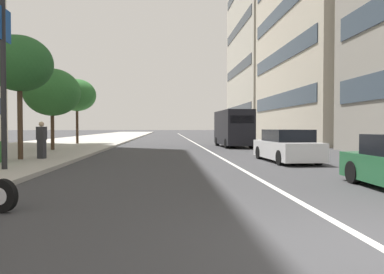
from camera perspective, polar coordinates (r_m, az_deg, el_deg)
The scene contains 9 objects.
sidewalk_right_plaza at distance 35.62m, azimuth -18.74°, elevation -0.94°, with size 160.00×10.16×0.15m, color #B2ADA3.
lane_centre_stripe at distance 39.52m, azimuth 0.09°, elevation -0.73°, with size 110.00×0.16×0.01m, color silver.
car_following_behind at distance 17.14m, azimuth 14.36°, elevation -1.44°, with size 4.68×1.94×1.45m.
delivery_van_ahead at distance 29.18m, azimuth 6.36°, elevation 1.43°, with size 5.95×2.25×2.84m.
street_lamp_with_banners at distance 14.25m, azimuth -26.15°, elevation 16.74°, with size 1.26×2.11×8.76m.
street_tree_mid_sidewalk at distance 18.01m, azimuth -25.07°, elevation 10.17°, with size 2.84×2.84×5.38m.
street_tree_by_lamp_post at distance 24.67m, azimuth -20.76°, elevation 6.46°, with size 3.44×3.44×5.04m.
street_tree_far_plaza at distance 33.44m, azimuth -17.32°, elevation 6.17°, with size 3.23×3.23×5.54m.
pedestrian_on_plaza at distance 17.86m, azimuth -22.17°, elevation -0.42°, with size 0.39×0.47×1.66m.
Camera 1 is at (-4.40, 2.74, 1.55)m, focal length 34.60 mm.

